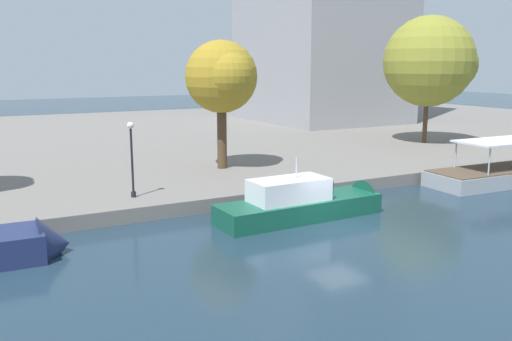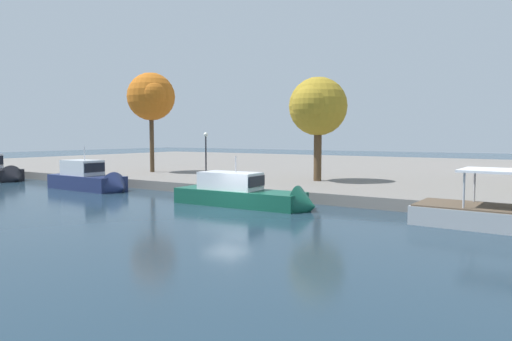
# 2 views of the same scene
# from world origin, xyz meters

# --- Properties ---
(ground_plane) EXTENTS (220.00, 220.00, 0.00)m
(ground_plane) POSITION_xyz_m (0.00, 0.00, 0.00)
(ground_plane) COLOR #1E3342
(dock_promenade) EXTENTS (120.00, 55.00, 0.76)m
(dock_promenade) POSITION_xyz_m (0.00, 32.93, 0.38)
(dock_promenade) COLOR slate
(dock_promenade) RESTS_ON ground_plane
(motor_yacht_2) EXTENTS (9.86, 2.77, 4.04)m
(motor_yacht_2) POSITION_xyz_m (-0.16, 2.32, 0.62)
(motor_yacht_2) COLOR #14513D
(motor_yacht_2) RESTS_ON ground_plane
(lamp_post) EXTENTS (0.36, 0.36, 4.03)m
(lamp_post) POSITION_xyz_m (-7.83, 7.72, 3.08)
(lamp_post) COLOR black
(lamp_post) RESTS_ON dock_promenade
(tree_2) EXTENTS (7.96, 7.95, 11.20)m
(tree_2) POSITION_xyz_m (21.41, 15.38, 8.10)
(tree_2) COLOR #4C3823
(tree_2) RESTS_ON dock_promenade
(tree_3) EXTENTS (4.81, 5.16, 8.59)m
(tree_3) POSITION_xyz_m (-0.20, 12.83, 6.93)
(tree_3) COLOR #4C3823
(tree_3) RESTS_ON dock_promenade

